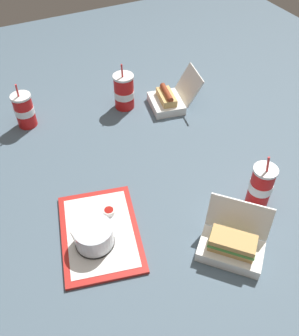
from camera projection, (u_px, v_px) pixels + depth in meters
name	position (u px, v px, depth m)	size (l,w,h in m)	color
ground_plane	(138.00, 175.00, 1.47)	(3.20, 3.20, 0.00)	#4C6070
food_tray	(100.00, 233.00, 1.27)	(0.42, 0.34, 0.01)	red
cake_container	(94.00, 236.00, 1.21)	(0.13, 0.13, 0.08)	black
ketchup_cup	(109.00, 212.00, 1.31)	(0.04, 0.04, 0.02)	white
napkin_stack	(90.00, 236.00, 1.25)	(0.10, 0.10, 0.00)	white
plastic_fork	(114.00, 212.00, 1.32)	(0.11, 0.01, 0.01)	white
clamshell_hotdog_corner	(169.00, 99.00, 1.77)	(0.21, 0.25, 0.17)	white
clamshell_sandwich_left	(232.00, 245.00, 1.19)	(0.26, 0.26, 0.16)	white
soda_cup_front	(124.00, 92.00, 1.74)	(0.10, 0.10, 0.23)	red
soda_cup_corner	(261.00, 186.00, 1.31)	(0.08, 0.08, 0.23)	red
soda_cup_right	(24.00, 110.00, 1.64)	(0.09, 0.09, 0.22)	red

